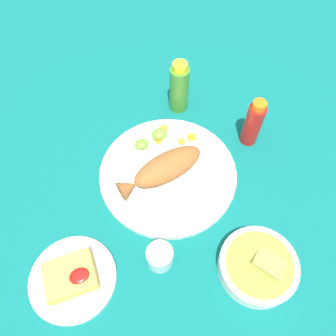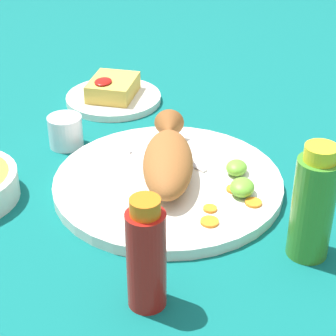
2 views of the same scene
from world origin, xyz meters
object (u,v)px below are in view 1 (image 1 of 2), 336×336
(hot_sauce_bottle_red, at_px, (253,123))
(salt_cup, at_px, (160,257))
(hot_sauce_bottle_green, at_px, (179,88))
(fork_near, at_px, (154,201))
(main_plate, at_px, (168,174))
(guacamole_bowl, at_px, (258,266))
(side_plate_fries, at_px, (73,279))
(fried_fish, at_px, (163,169))
(fork_far, at_px, (140,192))

(hot_sauce_bottle_red, height_order, salt_cup, hot_sauce_bottle_red)
(hot_sauce_bottle_green, distance_m, salt_cup, 0.49)
(fork_near, distance_m, hot_sauce_bottle_red, 0.35)
(fork_near, relative_size, hot_sauce_bottle_red, 0.96)
(main_plate, bearing_deg, guacamole_bowl, -71.65)
(main_plate, xyz_separation_m, side_plate_fries, (-0.30, -0.18, -0.00))
(hot_sauce_bottle_green, bearing_deg, hot_sauce_bottle_red, -53.12)
(fried_fish, height_order, fork_near, fried_fish)
(side_plate_fries, bearing_deg, salt_cup, -7.93)
(hot_sauce_bottle_green, bearing_deg, fork_far, -129.15)
(hot_sauce_bottle_red, height_order, side_plate_fries, hot_sauce_bottle_red)
(fork_far, height_order, side_plate_fries, fork_far)
(fried_fish, bearing_deg, main_plate, 0.00)
(main_plate, height_order, salt_cup, salt_cup)
(hot_sauce_bottle_green, bearing_deg, fork_near, -121.91)
(hot_sauce_bottle_green, bearing_deg, salt_cup, -116.51)
(main_plate, bearing_deg, fork_far, -160.07)
(fork_far, height_order, hot_sauce_bottle_red, hot_sauce_bottle_red)
(hot_sauce_bottle_green, xyz_separation_m, salt_cup, (-0.22, -0.44, -0.06))
(main_plate, distance_m, hot_sauce_bottle_green, 0.26)
(fork_far, bearing_deg, salt_cup, 30.74)
(fork_near, bearing_deg, fork_far, -103.35)
(fork_far, relative_size, hot_sauce_bottle_red, 1.04)
(salt_cup, bearing_deg, hot_sauce_bottle_green, 63.49)
(guacamole_bowl, bearing_deg, fried_fish, 110.77)
(fried_fish, bearing_deg, hot_sauce_bottle_green, 47.91)
(fried_fish, xyz_separation_m, hot_sauce_bottle_red, (0.28, 0.04, 0.03))
(hot_sauce_bottle_red, bearing_deg, fried_fish, -172.64)
(side_plate_fries, bearing_deg, hot_sauce_bottle_green, 44.36)
(hot_sauce_bottle_red, distance_m, side_plate_fries, 0.60)
(fork_far, height_order, guacamole_bowl, guacamole_bowl)
(hot_sauce_bottle_green, height_order, side_plate_fries, hot_sauce_bottle_green)
(main_plate, relative_size, fork_near, 2.49)
(fork_near, height_order, hot_sauce_bottle_red, hot_sauce_bottle_red)
(hot_sauce_bottle_red, xyz_separation_m, side_plate_fries, (-0.56, -0.22, -0.07))
(hot_sauce_bottle_red, xyz_separation_m, hot_sauce_bottle_green, (-0.14, 0.19, 0.01))
(main_plate, bearing_deg, side_plate_fries, -148.36)
(fried_fish, bearing_deg, guacamole_bowl, -81.12)
(fork_far, distance_m, side_plate_fries, 0.26)
(fork_near, xyz_separation_m, salt_cup, (-0.03, -0.14, 0.01))
(hot_sauce_bottle_red, bearing_deg, salt_cup, -145.85)
(salt_cup, bearing_deg, fork_near, 76.30)
(hot_sauce_bottle_red, distance_m, guacamole_bowl, 0.38)
(side_plate_fries, bearing_deg, fried_fish, 32.43)
(main_plate, height_order, fork_far, fork_far)
(fried_fish, bearing_deg, fork_far, -170.61)
(hot_sauce_bottle_green, xyz_separation_m, guacamole_bowl, (-0.02, -0.53, -0.06))
(fork_far, xyz_separation_m, salt_cup, (-0.01, -0.18, 0.01))
(hot_sauce_bottle_red, bearing_deg, fork_far, -169.46)
(main_plate, relative_size, fried_fish, 1.48)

